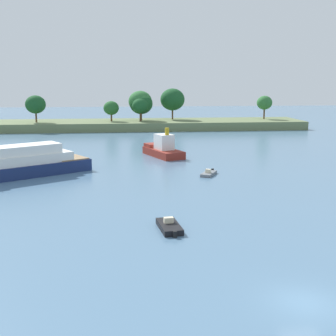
# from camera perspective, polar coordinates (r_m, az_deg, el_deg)

# --- Properties ---
(ground_plane) EXTENTS (400.00, 400.00, 0.00)m
(ground_plane) POSITION_cam_1_polar(r_m,az_deg,el_deg) (29.23, 16.84, -15.93)
(ground_plane) COLOR slate
(treeline_island) EXTENTS (88.23, 16.01, 10.65)m
(treeline_island) POSITION_cam_1_polar(r_m,az_deg,el_deg) (122.58, -3.54, 6.16)
(treeline_island) COLOR #66754C
(treeline_island) RESTS_ON ground
(small_motorboat) EXTENTS (2.92, 3.86, 0.90)m
(small_motorboat) POSITION_cam_1_polar(r_m,az_deg,el_deg) (63.02, 5.15, -0.68)
(small_motorboat) COLOR slate
(small_motorboat) RESTS_ON ground
(white_riverboat) EXTENTS (22.61, 16.88, 6.77)m
(white_riverboat) POSITION_cam_1_polar(r_m,az_deg,el_deg) (64.25, -19.98, 0.38)
(white_riverboat) COLOR navy
(white_riverboat) RESTS_ON ground
(tugboat) EXTENTS (6.83, 10.12, 5.05)m
(tugboat) POSITION_cam_1_polar(r_m,az_deg,el_deg) (78.18, -0.65, 2.44)
(tugboat) COLOR maroon
(tugboat) RESTS_ON ground
(fishing_skiff) EXTENTS (2.13, 4.35, 1.02)m
(fishing_skiff) POSITION_cam_1_polar(r_m,az_deg,el_deg) (40.32, 0.17, -7.36)
(fishing_skiff) COLOR black
(fishing_skiff) RESTS_ON ground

